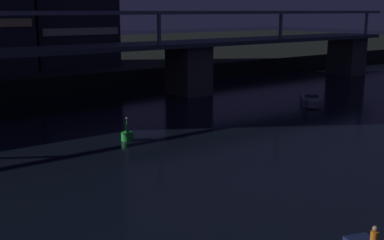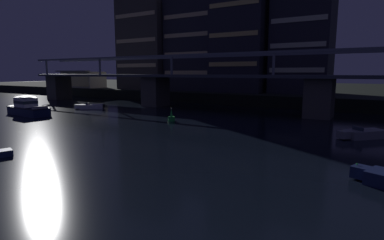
# 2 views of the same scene
# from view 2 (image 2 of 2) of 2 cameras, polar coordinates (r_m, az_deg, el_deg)

# --- Properties ---
(far_riverbank) EXTENTS (240.00, 80.00, 2.20)m
(far_riverbank) POSITION_cam_2_polar(r_m,az_deg,el_deg) (97.04, 18.48, 5.25)
(far_riverbank) COLOR black
(far_riverbank) RESTS_ON ground
(river_bridge) EXTENTS (94.10, 6.40, 9.38)m
(river_bridge) POSITION_cam_2_polar(r_m,az_deg,el_deg) (51.34, 6.23, 6.46)
(river_bridge) COLOR #4C4944
(river_bridge) RESTS_ON ground
(tower_west_low) EXTENTS (13.22, 9.83, 29.99)m
(tower_west_low) POSITION_cam_2_polar(r_m,az_deg,el_deg) (80.77, -8.20, 16.33)
(tower_west_low) COLOR #423D38
(tower_west_low) RESTS_ON far_riverbank
(tower_west_tall) EXTENTS (12.85, 10.85, 21.28)m
(tower_west_tall) POSITION_cam_2_polar(r_m,az_deg,el_deg) (74.50, 1.18, 13.69)
(tower_west_tall) COLOR #282833
(tower_west_tall) RESTS_ON far_riverbank
(tower_central) EXTENTS (11.46, 10.87, 29.98)m
(tower_central) POSITION_cam_2_polar(r_m,az_deg,el_deg) (69.54, 9.50, 17.53)
(tower_central) COLOR #282833
(tower_central) RESTS_ON far_riverbank
(tower_east_tall) EXTENTS (11.02, 9.18, 23.71)m
(tower_east_tall) POSITION_cam_2_polar(r_m,az_deg,el_deg) (66.54, 19.95, 14.81)
(tower_east_tall) COLOR #282833
(tower_east_tall) RESTS_ON far_riverbank
(waterfront_pavilion) EXTENTS (12.40, 7.40, 4.70)m
(waterfront_pavilion) POSITION_cam_2_polar(r_m,az_deg,el_deg) (92.50, -19.57, 7.12)
(waterfront_pavilion) COLOR #B2AD9E
(waterfront_pavilion) RESTS_ON far_riverbank
(cabin_cruiser_near_left) EXTENTS (9.27, 3.27, 2.79)m
(cabin_cruiser_near_left) POSITION_cam_2_polar(r_m,az_deg,el_deg) (52.65, -28.34, 1.98)
(cabin_cruiser_near_left) COLOR #19234C
(cabin_cruiser_near_left) RESTS_ON ground
(speedboat_mid_left) EXTENTS (4.62, 4.10, 1.16)m
(speedboat_mid_left) POSITION_cam_2_polar(r_m,az_deg,el_deg) (57.15, -18.37, 2.40)
(speedboat_mid_left) COLOR silver
(speedboat_mid_left) RESTS_ON ground
(speedboat_mid_center) EXTENTS (4.37, 4.40, 1.16)m
(speedboat_mid_center) POSITION_cam_2_polar(r_m,az_deg,el_deg) (34.29, 29.19, -2.27)
(speedboat_mid_center) COLOR gray
(speedboat_mid_center) RESTS_ON ground
(channel_buoy) EXTENTS (0.90, 0.90, 1.76)m
(channel_buoy) POSITION_cam_2_polar(r_m,az_deg,el_deg) (40.46, -3.86, 0.45)
(channel_buoy) COLOR green
(channel_buoy) RESTS_ON ground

